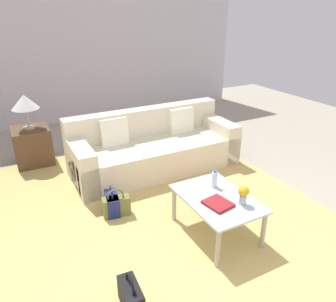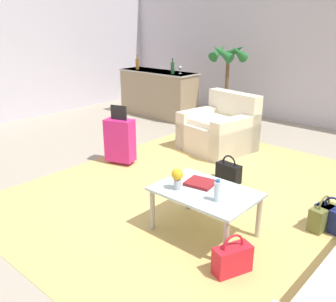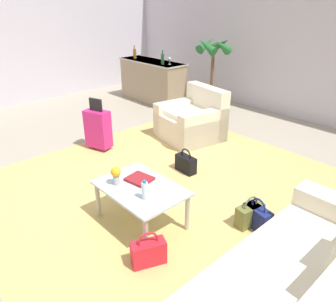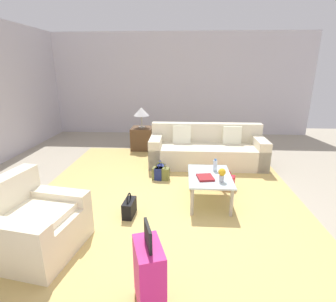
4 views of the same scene
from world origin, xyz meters
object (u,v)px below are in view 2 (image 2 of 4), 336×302
at_px(wine_bottle_green, 173,68).
at_px(handbag_black, 229,172).
at_px(suitcase_magenta, 120,140).
at_px(handbag_navy, 331,218).
at_px(wine_bottle_amber, 137,64).
at_px(handbag_olive, 322,217).
at_px(coffee_table_book, 200,183).
at_px(armchair, 221,131).
at_px(potted_palm, 227,77).
at_px(handbag_red, 232,259).
at_px(wine_glass_left_of_centre, 180,68).
at_px(flower_vase, 177,177).
at_px(water_bottle, 217,191).
at_px(bar_console, 158,93).
at_px(wine_glass_leftmost, 137,64).
at_px(coffee_table, 205,197).

bearing_deg(wine_bottle_green, handbag_black, -35.63).
xyz_separation_m(suitcase_magenta, handbag_navy, (2.90, 0.16, -0.23)).
xyz_separation_m(wine_bottle_amber, handbag_olive, (4.81, -2.14, -0.94)).
height_order(coffee_table_book, suitcase_magenta, suitcase_magenta).
height_order(armchair, coffee_table_book, armchair).
distance_m(suitcase_magenta, handbag_olive, 2.84).
bearing_deg(potted_palm, armchair, -59.19).
bearing_deg(handbag_red, wine_glass_left_of_centre, 134.98).
height_order(flower_vase, wine_bottle_green, wine_bottle_green).
distance_m(water_bottle, suitcase_magenta, 2.35).
bearing_deg(handbag_olive, potted_palm, 136.59).
distance_m(bar_console, wine_glass_leftmost, 0.82).
height_order(wine_bottle_green, handbag_olive, wine_bottle_green).
bearing_deg(potted_palm, wine_bottle_amber, -158.24).
height_order(wine_glass_leftmost, handbag_navy, wine_glass_leftmost).
bearing_deg(wine_glass_left_of_centre, potted_palm, 40.34).
distance_m(flower_vase, handbag_black, 1.43).
relative_size(handbag_olive, potted_palm, 0.23).
bearing_deg(wine_glass_leftmost, wine_bottle_green, -5.18).
bearing_deg(wine_glass_left_of_centre, wine_glass_leftmost, -179.21).
distance_m(handbag_navy, handbag_black, 1.43).
xyz_separation_m(bar_console, handbag_red, (4.03, -3.44, -0.36)).
bearing_deg(wine_glass_left_of_centre, wine_bottle_green, -129.75).
bearing_deg(flower_vase, wine_bottle_green, 131.58).
relative_size(handbag_red, potted_palm, 0.23).
relative_size(coffee_table, handbag_olive, 2.65).
height_order(coffee_table, handbag_red, coffee_table).
height_order(wine_glass_left_of_centre, potted_palm, potted_palm).
height_order(armchair, handbag_navy, armchair).
bearing_deg(flower_vase, coffee_table_book, 66.50).
bearing_deg(armchair, wine_glass_leftmost, 161.97).
xyz_separation_m(water_bottle, handbag_red, (0.33, -0.24, -0.42)).
bearing_deg(handbag_olive, water_bottle, -123.51).
xyz_separation_m(water_bottle, wine_bottle_amber, (-4.19, 3.09, 0.52)).
bearing_deg(potted_palm, flower_vase, -62.78).
distance_m(coffee_table, handbag_red, 0.68).
height_order(water_bottle, flower_vase, flower_vase).
relative_size(water_bottle, wine_bottle_amber, 0.68).
bearing_deg(handbag_red, coffee_table, 147.56).
bearing_deg(handbag_black, handbag_navy, -13.01).
relative_size(water_bottle, wine_glass_leftmost, 1.32).
xyz_separation_m(wine_bottle_green, potted_palm, (0.80, 0.71, -0.18)).
xyz_separation_m(wine_glass_left_of_centre, handbag_black, (2.41, -1.91, -0.93)).
bearing_deg(wine_bottle_green, wine_bottle_amber, 180.00).
bearing_deg(coffee_table, bar_console, 138.47).
bearing_deg(handbag_red, potted_palm, 124.07).
relative_size(coffee_table, wine_glass_leftmost, 6.14).
relative_size(wine_glass_leftmost, wine_bottle_green, 0.51).
height_order(coffee_table, wine_glass_leftmost, wine_glass_leftmost).
bearing_deg(flower_vase, suitcase_magenta, 154.47).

